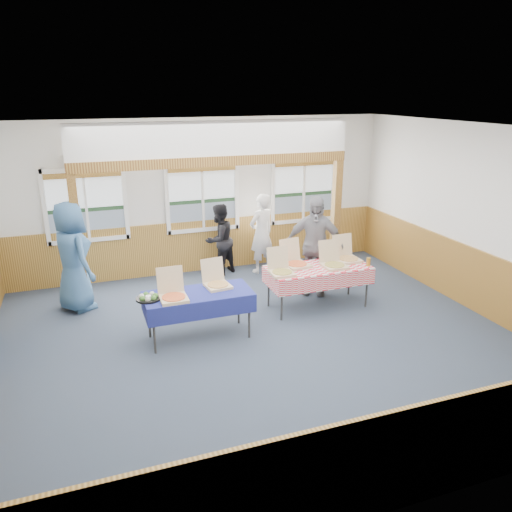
{
  "coord_description": "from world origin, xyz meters",
  "views": [
    {
      "loc": [
        -2.38,
        -6.5,
        3.72
      ],
      "look_at": [
        0.3,
        1.0,
        1.05
      ],
      "focal_mm": 35.0,
      "sensor_mm": 36.0,
      "label": 1
    }
  ],
  "objects_px": {
    "table_left": "(198,297)",
    "person_grey": "(314,246)",
    "woman_black": "(219,240)",
    "man_blue": "(73,257)",
    "table_right": "(318,270)",
    "woman_white": "(261,233)"
  },
  "relations": [
    {
      "from": "table_left",
      "to": "woman_black",
      "type": "relative_size",
      "value": 1.18
    },
    {
      "from": "woman_black",
      "to": "table_left",
      "type": "bearing_deg",
      "value": 36.19
    },
    {
      "from": "woman_black",
      "to": "person_grey",
      "type": "xyz_separation_m",
      "value": [
        1.41,
        -1.58,
        0.19
      ]
    },
    {
      "from": "table_left",
      "to": "woman_white",
      "type": "distance_m",
      "value": 3.19
    },
    {
      "from": "woman_black",
      "to": "man_blue",
      "type": "bearing_deg",
      "value": -15.29
    },
    {
      "from": "woman_white",
      "to": "person_grey",
      "type": "bearing_deg",
      "value": 87.8
    },
    {
      "from": "woman_black",
      "to": "man_blue",
      "type": "distance_m",
      "value": 2.99
    },
    {
      "from": "table_left",
      "to": "woman_black",
      "type": "xyz_separation_m",
      "value": [
        1.08,
        2.65,
        0.06
      ]
    },
    {
      "from": "woman_white",
      "to": "man_blue",
      "type": "bearing_deg",
      "value": -11.48
    },
    {
      "from": "table_left",
      "to": "table_right",
      "type": "xyz_separation_m",
      "value": [
        2.27,
        0.44,
        0.01
      ]
    },
    {
      "from": "table_right",
      "to": "woman_white",
      "type": "height_order",
      "value": "woman_white"
    },
    {
      "from": "table_right",
      "to": "woman_black",
      "type": "height_order",
      "value": "woman_black"
    },
    {
      "from": "table_right",
      "to": "man_blue",
      "type": "height_order",
      "value": "man_blue"
    },
    {
      "from": "table_left",
      "to": "person_grey",
      "type": "bearing_deg",
      "value": 8.76
    },
    {
      "from": "table_right",
      "to": "woman_black",
      "type": "xyz_separation_m",
      "value": [
        -1.19,
        2.21,
        0.05
      ]
    },
    {
      "from": "table_right",
      "to": "woman_black",
      "type": "bearing_deg",
      "value": 132.46
    },
    {
      "from": "table_right",
      "to": "man_blue",
      "type": "distance_m",
      "value": 4.28
    },
    {
      "from": "table_left",
      "to": "table_right",
      "type": "distance_m",
      "value": 2.31
    },
    {
      "from": "table_right",
      "to": "person_grey",
      "type": "relative_size",
      "value": 1.03
    },
    {
      "from": "table_left",
      "to": "person_grey",
      "type": "height_order",
      "value": "person_grey"
    },
    {
      "from": "woman_black",
      "to": "person_grey",
      "type": "bearing_deg",
      "value": 100.0
    },
    {
      "from": "table_left",
      "to": "man_blue",
      "type": "relative_size",
      "value": 0.91
    }
  ]
}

